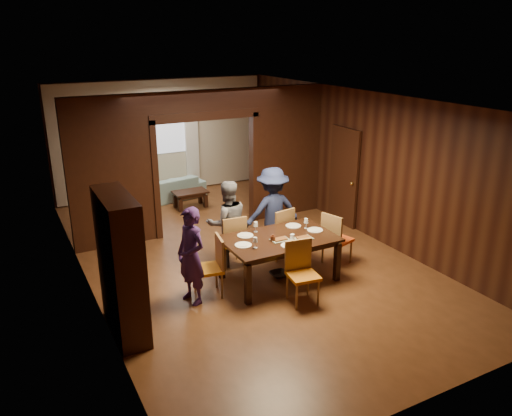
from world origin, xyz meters
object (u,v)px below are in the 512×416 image
dining_table (279,258)px  chair_far_l (231,240)px  coffee_table (190,199)px  person_purple (191,256)px  chair_near (303,274)px  chair_far_r (278,232)px  person_grey (227,223)px  hutch (121,266)px  chair_left (208,267)px  chair_right (338,238)px  sofa (165,189)px  person_navy (272,211)px

dining_table → chair_far_l: size_ratio=1.89×
coffee_table → person_purple: bearing=-110.3°
chair_far_l → chair_near: (0.42, -1.70, 0.00)m
dining_table → chair_far_r: 0.92m
person_grey → chair_near: (0.44, -1.78, -0.29)m
person_purple → chair_far_l: size_ratio=1.58×
hutch → chair_far_r: bearing=20.3°
chair_left → hutch: hutch is taller
dining_table → chair_right: 1.25m
coffee_table → chair_near: chair_near is taller
person_purple → chair_far_r: person_purple is taller
sofa → coffee_table: 0.89m
dining_table → coffee_table: bearing=90.0°
person_purple → chair_near: bearing=43.4°
person_navy → hutch: (-3.11, -1.35, 0.17)m
person_grey → coffee_table: size_ratio=1.95×
chair_far_l → person_grey: bearing=-66.7°
person_grey → chair_left: person_grey is taller
person_purple → person_navy: 2.23m
sofa → person_navy: bearing=91.2°
dining_table → chair_right: size_ratio=1.89×
person_grey → chair_left: bearing=59.0°
sofa → dining_table: (0.36, -5.00, 0.09)m
chair_far_r → hutch: size_ratio=0.48×
coffee_table → chair_far_r: bearing=-82.7°
person_navy → chair_far_r: bearing=96.8°
dining_table → chair_far_r: size_ratio=1.89×
sofa → coffee_table: sofa is taller
chair_far_r → chair_near: (-0.51, -1.64, 0.00)m
person_purple → chair_far_r: bearing=94.6°
dining_table → person_navy: bearing=66.5°
person_purple → coffee_table: person_purple is taller
coffee_table → chair_far_r: (0.44, -3.38, 0.28)m
person_navy → chair_far_r: (0.00, -0.20, -0.35)m
chair_left → chair_far_r: bearing=123.4°
chair_left → chair_near: 1.49m
coffee_table → chair_far_l: (-0.49, -3.32, 0.28)m
chair_right → chair_far_l: size_ratio=1.00×
person_navy → chair_near: (-0.50, -1.84, -0.35)m
person_navy → chair_near: 1.93m
person_purple → hutch: hutch is taller
sofa → chair_far_r: 4.28m
dining_table → sofa: bearing=94.1°
sofa → person_grey: bearing=77.8°
person_navy → dining_table: size_ratio=0.91×
dining_table → chair_left: size_ratio=1.89×
person_navy → chair_far_l: bearing=13.8°
person_grey → chair_far_r: bearing=-178.9°
person_navy → hutch: bearing=28.9°
person_purple → dining_table: person_purple is taller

